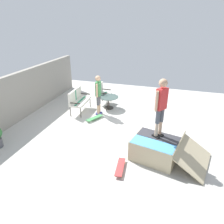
{
  "coord_description": "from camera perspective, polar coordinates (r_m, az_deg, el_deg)",
  "views": [
    {
      "loc": [
        -6.31,
        -1.99,
        3.9
      ],
      "look_at": [
        0.34,
        0.08,
        0.7
      ],
      "focal_mm": 33.15,
      "sensor_mm": 36.0,
      "label": 1
    }
  ],
  "objects": [
    {
      "name": "skateboard_by_bench",
      "position": [
        8.63,
        -4.84,
        -1.64
      ],
      "size": [
        0.81,
        0.54,
        0.1
      ],
      "color": "#3F8C4C",
      "rests_on": "ground_plane"
    },
    {
      "name": "person_watching",
      "position": [
        8.81,
        -3.8,
        5.48
      ],
      "size": [
        0.48,
        0.26,
        1.72
      ],
      "color": "navy",
      "rests_on": "ground_plane"
    },
    {
      "name": "back_wall_cinderblock",
      "position": [
        9.18,
        -24.83,
        3.65
      ],
      "size": [
        9.0,
        0.2,
        1.92
      ],
      "color": "gray",
      "rests_on": "ground_plane"
    },
    {
      "name": "ground_plane",
      "position": [
        7.7,
        -0.2,
        -6.16
      ],
      "size": [
        12.0,
        12.0,
        0.1
      ],
      "primitive_type": "cube",
      "color": "beige"
    },
    {
      "name": "person_skater",
      "position": [
        5.96,
        13.38,
        2.17
      ],
      "size": [
        0.41,
        0.36,
        1.77
      ],
      "color": "black",
      "rests_on": "skate_ramp"
    },
    {
      "name": "patio_bench",
      "position": [
        9.31,
        -9.4,
        3.68
      ],
      "size": [
        1.28,
        0.61,
        1.02
      ],
      "color": "#2D2823",
      "rests_on": "ground_plane"
    },
    {
      "name": "skateboard_spare",
      "position": [
        5.99,
        2.28,
        -14.91
      ],
      "size": [
        0.82,
        0.29,
        0.1
      ],
      "color": "#B23838",
      "rests_on": "ground_plane"
    },
    {
      "name": "patio_table",
      "position": [
        9.59,
        -0.91,
        3.31
      ],
      "size": [
        0.9,
        0.9,
        0.57
      ],
      "color": "#2D2823",
      "rests_on": "ground_plane"
    },
    {
      "name": "skate_ramp",
      "position": [
        6.6,
        12.74,
        -8.85
      ],
      "size": [
        1.96,
        2.41,
        0.64
      ],
      "color": "tan",
      "rests_on": "ground_plane"
    },
    {
      "name": "patio_chair_near_house",
      "position": [
        10.1,
        -2.68,
        5.67
      ],
      "size": [
        0.64,
        0.57,
        1.02
      ],
      "color": "#2D2823",
      "rests_on": "ground_plane"
    }
  ]
}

